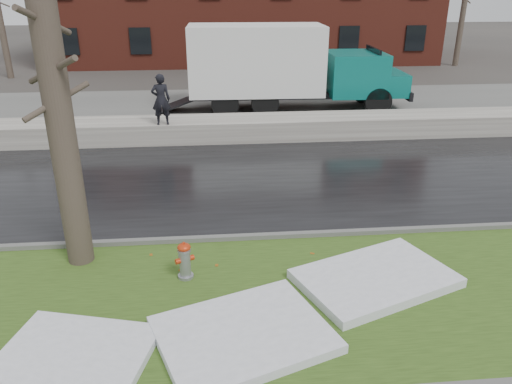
{
  "coord_description": "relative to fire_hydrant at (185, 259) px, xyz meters",
  "views": [
    {
      "loc": [
        -0.4,
        -8.67,
        5.3
      ],
      "look_at": [
        0.52,
        1.36,
        1.0
      ],
      "focal_mm": 35.0,
      "sensor_mm": 36.0,
      "label": 1
    }
  ],
  "objects": [
    {
      "name": "snow_patch_far",
      "position": [
        -1.57,
        -2.08,
        -0.34
      ],
      "size": [
        2.54,
        2.11,
        0.14
      ],
      "primitive_type": "cube",
      "rotation": [
        0.0,
        0.0,
        -0.26
      ],
      "color": "white",
      "rests_on": "verge"
    },
    {
      "name": "worker",
      "position": [
        -1.06,
        8.52,
        1.16
      ],
      "size": [
        0.68,
        0.49,
        1.71
      ],
      "primitive_type": "imported",
      "rotation": [
        0.0,
        0.0,
        3.28
      ],
      "color": "black",
      "rests_on": "snowbank"
    },
    {
      "name": "box_truck",
      "position": [
        3.71,
        13.22,
        1.46
      ],
      "size": [
        10.81,
        2.76,
        3.6
      ],
      "rotation": [
        0.0,
        0.0,
        -0.02
      ],
      "color": "black",
      "rests_on": "ground"
    },
    {
      "name": "snowbank",
      "position": [
        0.99,
        9.12,
        -0.07
      ],
      "size": [
        60.0,
        1.6,
        0.75
      ],
      "primitive_type": "cube",
      "color": "beige",
      "rests_on": "ground"
    },
    {
      "name": "bg_tree_right",
      "position": [
        16.99,
        24.42,
        2.89
      ],
      "size": [
        1.4,
        1.62,
        6.5
      ],
      "color": "brown",
      "rests_on": "ground"
    },
    {
      "name": "fire_hydrant",
      "position": [
        0.0,
        0.0,
        0.0
      ],
      "size": [
        0.37,
        0.36,
        0.76
      ],
      "rotation": [
        0.0,
        0.0,
        0.43
      ],
      "color": "gray",
      "rests_on": "verge"
    },
    {
      "name": "curb",
      "position": [
        0.99,
        1.42,
        -0.38
      ],
      "size": [
        60.0,
        0.15,
        0.14
      ],
      "primitive_type": "cube",
      "color": "slate",
      "rests_on": "ground"
    },
    {
      "name": "snow_patch_side",
      "position": [
        3.56,
        -0.51,
        -0.32
      ],
      "size": [
        3.27,
        2.71,
        0.18
      ],
      "primitive_type": "cube",
      "rotation": [
        0.0,
        0.0,
        0.38
      ],
      "color": "white",
      "rests_on": "verge"
    },
    {
      "name": "bg_tree_left",
      "position": [
        -11.01,
        22.42,
        2.89
      ],
      "size": [
        1.4,
        1.62,
        6.5
      ],
      "color": "brown",
      "rests_on": "ground"
    },
    {
      "name": "verge",
      "position": [
        0.99,
        -0.83,
        -0.43
      ],
      "size": [
        60.0,
        4.5,
        0.04
      ],
      "primitive_type": "cube",
      "color": "#2E4617",
      "rests_on": "ground"
    },
    {
      "name": "road",
      "position": [
        0.99,
        4.92,
        -0.43
      ],
      "size": [
        60.0,
        7.0,
        0.03
      ],
      "primitive_type": "cube",
      "color": "black",
      "rests_on": "ground"
    },
    {
      "name": "ground",
      "position": [
        0.99,
        0.42,
        -0.45
      ],
      "size": [
        120.0,
        120.0,
        0.0
      ],
      "primitive_type": "plane",
      "color": "#47423D",
      "rests_on": "ground"
    },
    {
      "name": "tree",
      "position": [
        -2.14,
        0.86,
        2.79
      ],
      "size": [
        1.22,
        1.36,
        6.34
      ],
      "rotation": [
        0.0,
        0.0,
        0.38
      ],
      "color": "brown",
      "rests_on": "verge"
    },
    {
      "name": "bg_tree_center",
      "position": [
        -5.01,
        26.42,
        2.89
      ],
      "size": [
        1.4,
        1.62,
        6.5
      ],
      "color": "brown",
      "rests_on": "ground"
    },
    {
      "name": "snow_patch_near",
      "position": [
        0.98,
        -1.88,
        -0.33
      ],
      "size": [
        3.13,
        2.77,
        0.16
      ],
      "primitive_type": "cube",
      "rotation": [
        0.0,
        0.0,
        0.35
      ],
      "color": "white",
      "rests_on": "verge"
    },
    {
      "name": "parking_lot",
      "position": [
        0.99,
        13.42,
        -0.43
      ],
      "size": [
        60.0,
        9.0,
        0.03
      ],
      "primitive_type": "cube",
      "color": "slate",
      "rests_on": "ground"
    }
  ]
}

